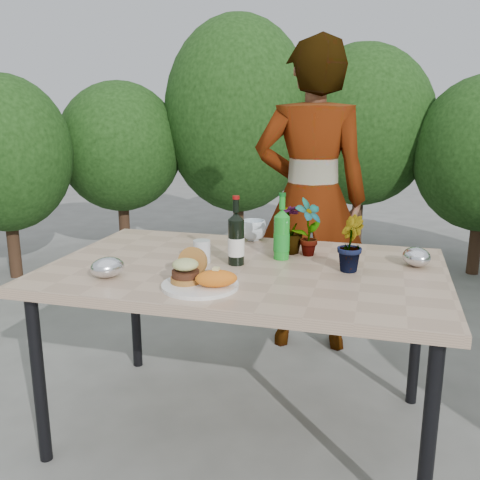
% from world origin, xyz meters
% --- Properties ---
extents(ground, '(80.00, 80.00, 0.00)m').
position_xyz_m(ground, '(0.00, 0.00, 0.00)').
color(ground, slate).
rests_on(ground, ground).
extents(patio_table, '(1.60, 1.00, 0.75)m').
position_xyz_m(patio_table, '(0.00, 0.00, 0.69)').
color(patio_table, tan).
rests_on(patio_table, ground).
extents(shrub_hedge, '(6.82, 5.14, 2.19)m').
position_xyz_m(shrub_hedge, '(0.21, 1.57, 1.10)').
color(shrub_hedge, '#382316').
rests_on(shrub_hedge, ground).
extents(dinner_plate, '(0.28, 0.28, 0.01)m').
position_xyz_m(dinner_plate, '(-0.09, -0.30, 0.76)').
color(dinner_plate, white).
rests_on(dinner_plate, patio_table).
extents(burger_stack, '(0.11, 0.16, 0.11)m').
position_xyz_m(burger_stack, '(-0.14, -0.28, 0.81)').
color(burger_stack, '#B7722D').
rests_on(burger_stack, dinner_plate).
extents(sweet_potato, '(0.17, 0.12, 0.06)m').
position_xyz_m(sweet_potato, '(-0.02, -0.32, 0.80)').
color(sweet_potato, orange).
rests_on(sweet_potato, dinner_plate).
extents(grilled_veg, '(0.08, 0.05, 0.03)m').
position_xyz_m(grilled_veg, '(-0.07, -0.21, 0.78)').
color(grilled_veg, olive).
rests_on(grilled_veg, dinner_plate).
extents(wine_bottle, '(0.07, 0.07, 0.29)m').
position_xyz_m(wine_bottle, '(-0.04, 0.02, 0.86)').
color(wine_bottle, black).
rests_on(wine_bottle, patio_table).
extents(sparkling_water, '(0.07, 0.07, 0.29)m').
position_xyz_m(sparkling_water, '(0.12, 0.15, 0.85)').
color(sparkling_water, '#1A9124').
rests_on(sparkling_water, patio_table).
extents(plastic_cup, '(0.07, 0.07, 0.09)m').
position_xyz_m(plastic_cup, '(-0.19, 0.01, 0.80)').
color(plastic_cup, silver).
rests_on(plastic_cup, patio_table).
extents(seedling_left, '(0.15, 0.16, 0.25)m').
position_xyz_m(seedling_left, '(0.22, 0.23, 0.88)').
color(seedling_left, '#1E511B').
rests_on(seedling_left, patio_table).
extents(seedling_mid, '(0.12, 0.14, 0.22)m').
position_xyz_m(seedling_mid, '(0.41, 0.05, 0.86)').
color(seedling_mid, '#2C5E20').
rests_on(seedling_mid, patio_table).
extents(seedling_right, '(0.17, 0.17, 0.22)m').
position_xyz_m(seedling_right, '(0.14, 0.25, 0.86)').
color(seedling_right, '#28561D').
rests_on(seedling_right, patio_table).
extents(blue_bowl, '(0.15, 0.15, 0.10)m').
position_xyz_m(blue_bowl, '(-0.07, 0.44, 0.80)').
color(blue_bowl, silver).
rests_on(blue_bowl, patio_table).
extents(foil_packet_left, '(0.17, 0.17, 0.08)m').
position_xyz_m(foil_packet_left, '(-0.47, -0.28, 0.79)').
color(foil_packet_left, silver).
rests_on(foil_packet_left, patio_table).
extents(foil_packet_right, '(0.15, 0.16, 0.08)m').
position_xyz_m(foil_packet_right, '(0.68, 0.19, 0.79)').
color(foil_packet_right, silver).
rests_on(foil_packet_right, patio_table).
extents(person, '(0.70, 0.51, 1.75)m').
position_xyz_m(person, '(0.13, 0.95, 0.88)').
color(person, '#A66853').
rests_on(person, ground).
extents(terracotta_pot, '(0.17, 0.17, 0.14)m').
position_xyz_m(terracotta_pot, '(-1.54, 1.73, 0.07)').
color(terracotta_pot, '#BA5F2F').
rests_on(terracotta_pot, ground).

